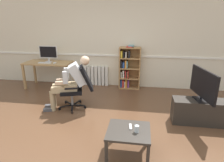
{
  "coord_description": "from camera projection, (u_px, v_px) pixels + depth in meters",
  "views": [
    {
      "loc": [
        0.75,
        -2.99,
        1.95
      ],
      "look_at": [
        0.15,
        0.85,
        0.7
      ],
      "focal_mm": 31.07,
      "sensor_mm": 36.0,
      "label": 1
    }
  ],
  "objects": [
    {
      "name": "ground_plane",
      "position": [
        97.0,
        131.0,
        3.52
      ],
      "size": [
        18.0,
        18.0,
        0.0
      ],
      "primitive_type": "plane",
      "color": "brown"
    },
    {
      "name": "back_wall",
      "position": [
        117.0,
        41.0,
        5.59
      ],
      "size": [
        12.0,
        0.13,
        2.7
      ],
      "color": "beige",
      "rests_on": "ground_plane"
    },
    {
      "name": "computer_desk",
      "position": [
        49.0,
        66.0,
        5.62
      ],
      "size": [
        1.35,
        0.66,
        0.76
      ],
      "color": "tan",
      "rests_on": "ground_plane"
    },
    {
      "name": "imac_monitor",
      "position": [
        48.0,
        53.0,
        5.58
      ],
      "size": [
        0.54,
        0.14,
        0.45
      ],
      "color": "silver",
      "rests_on": "computer_desk"
    },
    {
      "name": "keyboard",
      "position": [
        45.0,
        63.0,
        5.46
      ],
      "size": [
        0.36,
        0.12,
        0.02
      ],
      "primitive_type": "cube",
      "color": "white",
      "rests_on": "computer_desk"
    },
    {
      "name": "computer_mouse",
      "position": [
        55.0,
        63.0,
        5.43
      ],
      "size": [
        0.06,
        0.1,
        0.03
      ],
      "primitive_type": "cube",
      "color": "white",
      "rests_on": "computer_desk"
    },
    {
      "name": "bookshelf",
      "position": [
        128.0,
        69.0,
        5.58
      ],
      "size": [
        0.6,
        0.29,
        1.25
      ],
      "color": "#AD7F4C",
      "rests_on": "ground_plane"
    },
    {
      "name": "radiator",
      "position": [
        94.0,
        76.0,
        5.91
      ],
      "size": [
        0.85,
        0.08,
        0.58
      ],
      "color": "white",
      "rests_on": "ground_plane"
    },
    {
      "name": "office_chair",
      "position": [
        78.0,
        86.0,
        4.33
      ],
      "size": [
        0.81,
        0.67,
        0.97
      ],
      "rotation": [
        0.0,
        0.0,
        -1.27
      ],
      "color": "black",
      "rests_on": "ground_plane"
    },
    {
      "name": "person_seated",
      "position": [
        70.0,
        81.0,
        4.27
      ],
      "size": [
        1.05,
        0.59,
        1.19
      ],
      "rotation": [
        0.0,
        0.0,
        -1.27
      ],
      "color": "tan",
      "rests_on": "ground_plane"
    },
    {
      "name": "tv_stand",
      "position": [
        199.0,
        111.0,
        3.75
      ],
      "size": [
        1.01,
        0.37,
        0.48
      ],
      "color": "#2D2823",
      "rests_on": "ground_plane"
    },
    {
      "name": "tv_screen",
      "position": [
        203.0,
        85.0,
        3.58
      ],
      "size": [
        0.26,
        0.92,
        0.59
      ],
      "rotation": [
        0.0,
        0.0,
        1.76
      ],
      "color": "black",
      "rests_on": "tv_stand"
    },
    {
      "name": "coffee_table",
      "position": [
        129.0,
        133.0,
        2.84
      ],
      "size": [
        0.63,
        0.59,
        0.41
      ],
      "color": "#332D28",
      "rests_on": "ground_plane"
    },
    {
      "name": "drinking_glass",
      "position": [
        137.0,
        129.0,
        2.76
      ],
      "size": [
        0.07,
        0.07,
        0.1
      ],
      "primitive_type": "cylinder",
      "color": "silver",
      "rests_on": "coffee_table"
    },
    {
      "name": "spare_remote",
      "position": [
        130.0,
        127.0,
        2.89
      ],
      "size": [
        0.05,
        0.15,
        0.02
      ],
      "primitive_type": "cube",
      "rotation": [
        0.0,
        0.0,
        0.13
      ],
      "color": "white",
      "rests_on": "coffee_table"
    }
  ]
}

